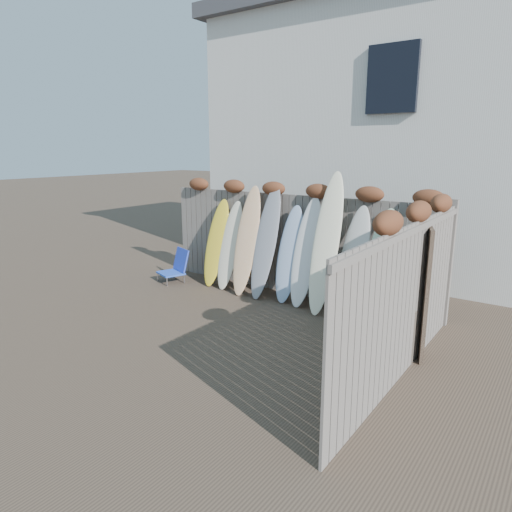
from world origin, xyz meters
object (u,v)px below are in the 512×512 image
Objects in this scene: surfboard_0 at (216,243)px; lattice_panel at (423,287)px; wooden_crate at (391,329)px; beach_chair at (176,266)px.

lattice_panel is at bearing -8.46° from surfboard_0.
lattice_panel reaches higher than wooden_crate.
beach_chair is 0.95× the size of wooden_crate.
surfboard_0 reaches higher than beach_chair.
surfboard_0 reaches higher than wooden_crate.
beach_chair is 5.47m from lattice_panel.
lattice_panel is at bearing 59.59° from wooden_crate.
beach_chair is 0.38× the size of surfboard_0.
lattice_panel reaches higher than beach_chair.
beach_chair is 1.11m from surfboard_0.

